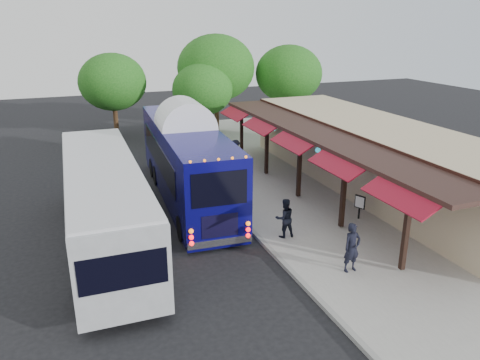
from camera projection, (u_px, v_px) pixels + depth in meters
name	position (u px, v px, depth m)	size (l,w,h in m)	color
ground	(262.00, 245.00, 19.34)	(90.00, 90.00, 0.00)	black
sidewalk	(319.00, 195.00, 24.55)	(10.00, 40.00, 0.15)	#9E9B93
curb	(230.00, 208.00, 22.86)	(0.20, 40.00, 0.16)	gray
station_shelter	(375.00, 157.00, 25.13)	(8.15, 20.00, 3.60)	#C9B38B
coach_bus	(186.00, 157.00, 23.71)	(3.46, 12.91, 4.09)	#0A075C
city_bus	(104.00, 200.00, 18.87)	(3.02, 12.87, 3.45)	#95989D
ped_a	(352.00, 248.00, 16.76)	(0.68, 0.44, 1.85)	black
ped_b	(285.00, 218.00, 19.46)	(0.82, 0.64, 1.69)	black
ped_c	(210.00, 163.00, 27.12)	(0.92, 0.38, 1.58)	black
ped_d	(235.00, 154.00, 28.78)	(1.12, 0.64, 1.73)	black
sign_board	(360.00, 203.00, 21.25)	(0.25, 0.48, 1.13)	black
tree_left	(203.00, 90.00, 34.94)	(4.54, 4.54, 5.81)	#382314
tree_mid	(216.00, 68.00, 36.84)	(6.12, 6.12, 7.83)	#382314
tree_right	(289.00, 74.00, 38.10)	(5.44, 5.44, 6.96)	#382314
tree_far	(113.00, 82.00, 35.45)	(5.09, 5.09, 6.51)	#382314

